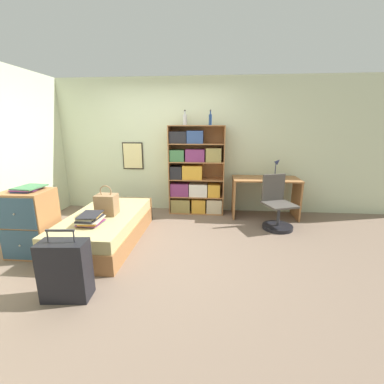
# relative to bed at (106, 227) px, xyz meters

# --- Properties ---
(ground_plane) EXTENTS (14.00, 14.00, 0.00)m
(ground_plane) POSITION_rel_bed_xyz_m (0.69, -0.02, -0.21)
(ground_plane) COLOR #756051
(wall_back) EXTENTS (10.00, 0.09, 2.60)m
(wall_back) POSITION_rel_bed_xyz_m (0.68, 1.67, 1.09)
(wall_back) COLOR beige
(wall_back) RESTS_ON ground_plane
(bed) EXTENTS (0.96, 1.85, 0.43)m
(bed) POSITION_rel_bed_xyz_m (0.00, 0.00, 0.00)
(bed) COLOR #A36B3D
(bed) RESTS_ON ground_plane
(handbag) EXTENTS (0.29, 0.23, 0.44)m
(handbag) POSITION_rel_bed_xyz_m (0.06, -0.03, 0.37)
(handbag) COLOR #93704C
(handbag) RESTS_ON bed
(book_stack_on_bed) EXTENTS (0.32, 0.38, 0.14)m
(book_stack_on_bed) POSITION_rel_bed_xyz_m (-0.01, -0.43, 0.29)
(book_stack_on_bed) COLOR #427A4C
(book_stack_on_bed) RESTS_ON bed
(suitcase) EXTENTS (0.48, 0.28, 0.74)m
(suitcase) POSITION_rel_bed_xyz_m (0.16, -1.33, 0.09)
(suitcase) COLOR black
(suitcase) RESTS_ON ground_plane
(dresser) EXTENTS (0.57, 0.50, 0.88)m
(dresser) POSITION_rel_bed_xyz_m (-0.82, -0.47, 0.23)
(dresser) COLOR #A36B3D
(dresser) RESTS_ON ground_plane
(magazine_pile_on_dresser) EXTENTS (0.35, 0.37, 0.05)m
(magazine_pile_on_dresser) POSITION_rel_bed_xyz_m (-0.80, -0.44, 0.69)
(magazine_pile_on_dresser) COLOR #334C84
(magazine_pile_on_dresser) RESTS_ON dresser
(bookcase) EXTENTS (1.06, 0.34, 1.71)m
(bookcase) POSITION_rel_bed_xyz_m (1.21, 1.44, 0.55)
(bookcase) COLOR #A36B3D
(bookcase) RESTS_ON ground_plane
(bottle_green) EXTENTS (0.08, 0.08, 0.27)m
(bottle_green) POSITION_rel_bed_xyz_m (1.03, 1.50, 1.60)
(bottle_green) COLOR #B7BCC1
(bottle_green) RESTS_ON bookcase
(bottle_brown) EXTENTS (0.06, 0.06, 0.27)m
(bottle_brown) POSITION_rel_bed_xyz_m (1.51, 1.39, 1.60)
(bottle_brown) COLOR navy
(bottle_brown) RESTS_ON bookcase
(desk) EXTENTS (1.21, 0.60, 0.75)m
(desk) POSITION_rel_bed_xyz_m (2.57, 1.32, 0.31)
(desk) COLOR #A36B3D
(desk) RESTS_ON ground_plane
(desk_lamp) EXTENTS (0.15, 0.10, 0.37)m
(desk_lamp) POSITION_rel_bed_xyz_m (2.76, 1.39, 0.78)
(desk_lamp) COLOR navy
(desk_lamp) RESTS_ON desk
(desk_chair) EXTENTS (0.59, 0.59, 0.90)m
(desk_chair) POSITION_rel_bed_xyz_m (2.68, 0.76, 0.07)
(desk_chair) COLOR black
(desk_chair) RESTS_ON ground_plane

